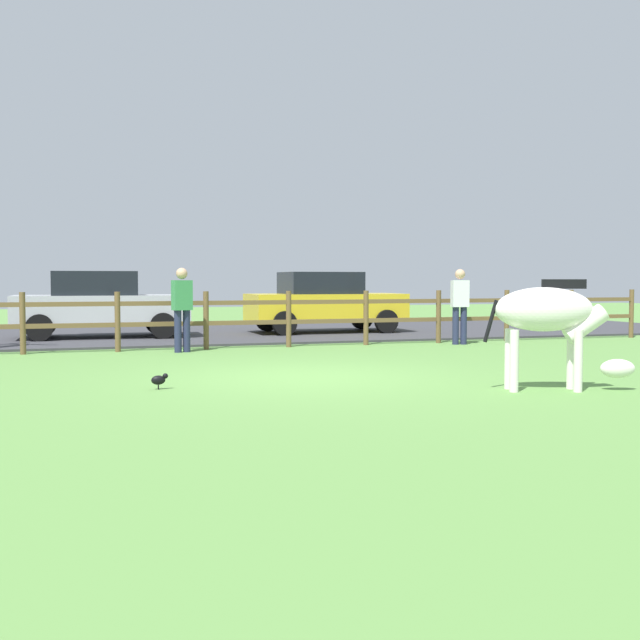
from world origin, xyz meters
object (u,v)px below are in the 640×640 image
at_px(visitor_right_of_tree, 460,303).
at_px(parked_car_silver, 100,304).
at_px(parked_car_yellow, 324,302).
at_px(zebra, 550,318).
at_px(crow_on_grass, 159,380).
at_px(visitor_left_of_tree, 182,306).

bearing_deg(visitor_right_of_tree, parked_car_silver, 151.73).
distance_m(parked_car_silver, parked_car_yellow, 5.62).
xyz_separation_m(zebra, visitor_right_of_tree, (2.35, 6.74, -0.02)).
relative_size(zebra, crow_on_grass, 8.71).
height_order(crow_on_grass, parked_car_yellow, parked_car_yellow).
xyz_separation_m(crow_on_grass, visitor_right_of_tree, (7.05, 5.10, 0.78)).
bearing_deg(parked_car_yellow, visitor_right_of_tree, -66.46).
bearing_deg(parked_car_yellow, visitor_left_of_tree, -136.61).
xyz_separation_m(visitor_left_of_tree, visitor_right_of_tree, (6.02, -0.02, 0.00)).
relative_size(parked_car_yellow, visitor_left_of_tree, 2.44).
xyz_separation_m(parked_car_yellow, visitor_left_of_tree, (-4.25, -4.02, 0.06)).
bearing_deg(visitor_right_of_tree, parked_car_yellow, 113.54).
bearing_deg(crow_on_grass, zebra, -19.31).
bearing_deg(visitor_right_of_tree, zebra, -109.21).
bearing_deg(crow_on_grass, parked_car_yellow, 59.94).
xyz_separation_m(zebra, visitor_left_of_tree, (-3.66, 6.76, -0.02)).
bearing_deg(zebra, crow_on_grass, 160.69).
bearing_deg(crow_on_grass, parked_car_silver, 92.06).
distance_m(parked_car_yellow, visitor_left_of_tree, 5.85).
relative_size(crow_on_grass, parked_car_yellow, 0.05).
relative_size(parked_car_silver, visitor_right_of_tree, 2.47).
xyz_separation_m(parked_car_yellow, visitor_right_of_tree, (1.76, -4.04, 0.06)).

